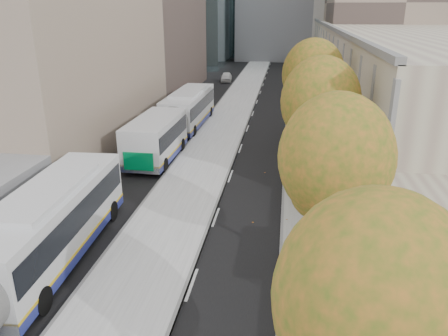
# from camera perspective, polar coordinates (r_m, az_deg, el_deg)

# --- Properties ---
(bus_platform) EXTENTS (4.25, 150.00, 0.15)m
(bus_platform) POSITION_cam_1_polar(r_m,az_deg,el_deg) (39.16, -0.32, 5.02)
(bus_platform) COLOR #ABABAB
(bus_platform) RESTS_ON ground
(sidewalk) EXTENTS (4.75, 150.00, 0.08)m
(sidewalk) POSITION_cam_1_polar(r_m,az_deg,el_deg) (38.84, 11.47, 4.43)
(sidewalk) COLOR gray
(sidewalk) RESTS_ON ground
(building_tan) EXTENTS (18.00, 92.00, 8.00)m
(building_tan) POSITION_cam_1_polar(r_m,az_deg,el_deg) (68.08, 20.43, 13.68)
(building_tan) COLOR #A08F7F
(building_tan) RESTS_ON ground
(bus_shelter) EXTENTS (1.90, 4.40, 2.53)m
(bus_shelter) POSITION_cam_1_polar(r_m,az_deg,el_deg) (16.14, 21.65, -11.85)
(bus_shelter) COLOR #383A3F
(bus_shelter) RESTS_ON sidewalk
(tree_b) EXTENTS (4.00, 4.00, 6.97)m
(tree_b) POSITION_cam_1_polar(r_m,az_deg,el_deg) (9.30, 19.03, -16.16)
(tree_b) COLOR black
(tree_b) RESTS_ON sidewalk
(tree_c) EXTENTS (4.20, 4.20, 7.28)m
(tree_c) POSITION_cam_1_polar(r_m,az_deg,el_deg) (16.31, 14.38, 1.27)
(tree_c) COLOR black
(tree_c) RESTS_ON sidewalk
(tree_d) EXTENTS (4.40, 4.40, 7.60)m
(tree_d) POSITION_cam_1_polar(r_m,az_deg,el_deg) (24.93, 12.49, 8.43)
(tree_d) COLOR black
(tree_d) RESTS_ON sidewalk
(tree_e) EXTENTS (4.60, 4.60, 7.92)m
(tree_e) POSITION_cam_1_polar(r_m,az_deg,el_deg) (33.75, 11.55, 11.88)
(tree_e) COLOR black
(tree_e) RESTS_ON sidewalk
(bus_far) EXTENTS (3.13, 18.72, 3.11)m
(bus_far) POSITION_cam_1_polar(r_m,az_deg,el_deg) (36.55, -6.18, 6.42)
(bus_far) COLOR silver
(bus_far) RESTS_ON ground
(distant_car) EXTENTS (1.94, 4.07, 1.34)m
(distant_car) POSITION_cam_1_polar(r_m,az_deg,el_deg) (65.86, 0.32, 11.80)
(distant_car) COLOR silver
(distant_car) RESTS_ON ground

